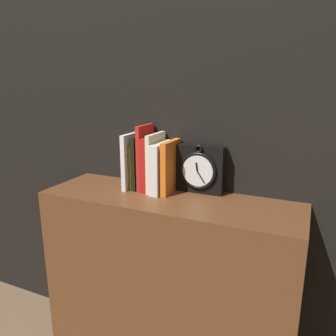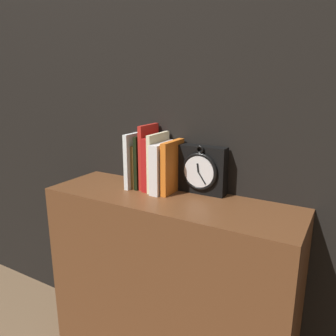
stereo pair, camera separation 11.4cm
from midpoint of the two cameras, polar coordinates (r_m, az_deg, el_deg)
wall_back at (r=1.30m, az=6.78°, el=19.46°), size 6.00×0.05×2.60m
bookshelf at (r=1.39m, az=2.49°, el=-20.43°), size 0.97×0.30×0.78m
clock at (r=1.25m, az=8.56°, el=-0.38°), size 0.18×0.07×0.19m
book_slot0_white at (r=1.33m, az=-3.11°, el=1.45°), size 0.02×0.15×0.22m
book_slot1_brown at (r=1.33m, az=-2.29°, el=0.49°), size 0.01×0.13×0.17m
book_slot2_black at (r=1.32m, az=-1.64°, el=1.18°), size 0.01×0.13×0.21m
book_slot3_red at (r=1.31m, az=-0.89°, el=2.01°), size 0.02×0.13×0.25m
book_slot4_red at (r=1.29m, az=-0.01°, el=0.87°), size 0.03×0.14×0.21m
book_slot5_cream at (r=1.28m, az=0.86°, el=1.05°), size 0.02×0.15×0.22m
book_slot6_white at (r=1.26m, az=1.84°, el=0.12°), size 0.04×0.16×0.19m
book_slot7_orange at (r=1.25m, az=3.40°, el=0.17°), size 0.02×0.15×0.20m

